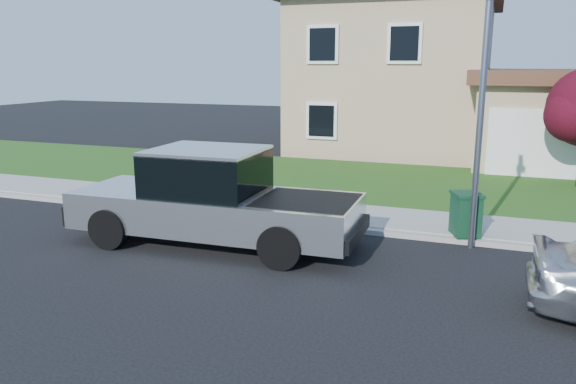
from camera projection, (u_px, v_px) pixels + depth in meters
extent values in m
plane|color=black|center=(246.00, 266.00, 10.98)|extent=(80.00, 80.00, 0.00)
cube|color=gray|center=(334.00, 228.00, 13.29)|extent=(40.00, 0.20, 0.12)
cube|color=gray|center=(346.00, 216.00, 14.29)|extent=(40.00, 2.00, 0.15)
cube|color=#1B4513|center=(380.00, 183.00, 18.42)|extent=(40.00, 7.00, 0.10)
cube|color=tan|center=(396.00, 78.00, 25.83)|extent=(8.00, 9.00, 6.40)
cube|color=tan|center=(553.00, 125.00, 21.27)|extent=(5.50, 6.00, 3.20)
cube|color=white|center=(560.00, 144.00, 18.59)|extent=(4.60, 0.12, 2.30)
cube|color=#4C2D1E|center=(400.00, 1.00, 25.07)|extent=(8.80, 9.80, 0.50)
cube|color=#4C2D1E|center=(558.00, 76.00, 20.87)|extent=(6.20, 6.80, 0.50)
cube|color=white|center=(323.00, 44.00, 22.09)|extent=(1.30, 0.10, 1.50)
cube|color=white|center=(405.00, 43.00, 21.02)|extent=(1.30, 0.10, 1.50)
cube|color=black|center=(322.00, 121.00, 22.76)|extent=(1.30, 0.10, 1.50)
cylinder|color=black|center=(110.00, 229.00, 11.94)|extent=(0.88, 0.35, 0.87)
cylinder|color=black|center=(159.00, 206.00, 13.79)|extent=(0.88, 0.35, 0.87)
cylinder|color=black|center=(280.00, 247.00, 10.74)|extent=(0.88, 0.35, 0.87)
cylinder|color=black|center=(310.00, 220.00, 12.59)|extent=(0.88, 0.35, 0.87)
cube|color=silver|center=(215.00, 211.00, 12.17)|extent=(6.25, 2.33, 0.78)
cube|color=black|center=(207.00, 173.00, 12.03)|extent=(2.33, 2.08, 0.92)
cube|color=silver|center=(207.00, 151.00, 11.93)|extent=(2.33, 2.08, 0.09)
cube|color=black|center=(307.00, 201.00, 11.44)|extent=(2.00, 1.90, 0.07)
cube|color=black|center=(95.00, 206.00, 13.17)|extent=(0.18, 2.07, 0.43)
cube|color=black|center=(357.00, 233.00, 11.24)|extent=(0.18, 2.07, 0.27)
cube|color=black|center=(197.00, 166.00, 13.41)|extent=(0.14, 0.24, 0.20)
imported|color=tan|center=(261.00, 197.00, 13.27)|extent=(0.57, 0.38, 1.54)
cylinder|color=tan|center=(261.00, 165.00, 13.09)|extent=(0.41, 0.41, 0.04)
cylinder|color=tan|center=(261.00, 162.00, 13.08)|extent=(0.21, 0.21, 0.14)
sphere|color=#430E1A|center=(573.00, 115.00, 16.97)|extent=(1.68, 1.68, 1.68)
cube|color=#0F371F|center=(466.00, 215.00, 12.37)|extent=(0.73, 0.77, 0.88)
cube|color=#0F371F|center=(467.00, 194.00, 12.27)|extent=(0.80, 0.84, 0.07)
cylinder|color=slate|center=(480.00, 118.00, 11.42)|extent=(0.13, 0.13, 5.55)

